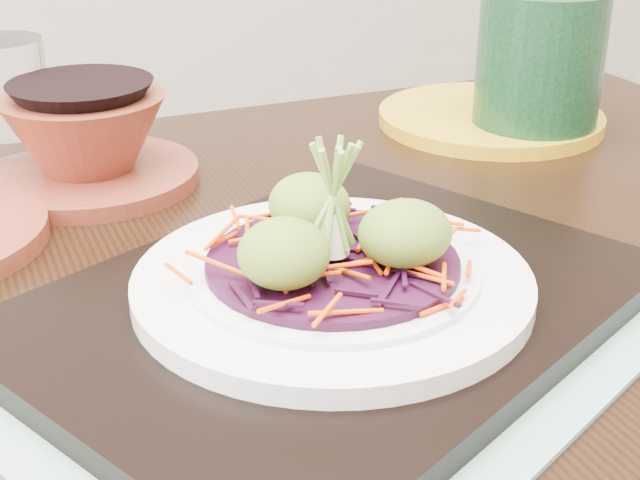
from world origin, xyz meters
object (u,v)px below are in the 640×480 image
object	(u,v)px
yellow_plate	(490,118)
dining_table	(272,389)
green_jar	(539,65)
serving_tray	(332,304)
water_glass	(4,103)
white_plate	(332,281)
terracotta_bowl_set	(87,145)

from	to	relation	value
yellow_plate	dining_table	bearing A→B (deg)	-142.94
yellow_plate	green_jar	distance (m)	0.08
serving_tray	water_glass	distance (m)	0.39
water_glass	yellow_plate	size ratio (longest dim) A/B	0.49
dining_table	water_glass	world-z (taller)	water_glass
dining_table	green_jar	xyz separation A→B (m)	(0.32, 0.18, 0.16)
white_plate	yellow_plate	bearing A→B (deg)	46.38
white_plate	yellow_plate	world-z (taller)	white_plate
white_plate	yellow_plate	xyz separation A→B (m)	(0.28, 0.30, -0.02)
dining_table	terracotta_bowl_set	distance (m)	0.26
terracotta_bowl_set	yellow_plate	world-z (taller)	terracotta_bowl_set
serving_tray	yellow_plate	world-z (taller)	serving_tray
water_glass	terracotta_bowl_set	world-z (taller)	water_glass
serving_tray	water_glass	bearing A→B (deg)	86.94
water_glass	white_plate	bearing A→B (deg)	-65.78
white_plate	terracotta_bowl_set	size ratio (longest dim) A/B	1.32
serving_tray	water_glass	size ratio (longest dim) A/B	3.32
white_plate	dining_table	bearing A→B (deg)	102.78
serving_tray	water_glass	world-z (taller)	water_glass
green_jar	white_plate	bearing A→B (deg)	-140.08
serving_tray	green_jar	size ratio (longest dim) A/B	2.66
dining_table	serving_tray	xyz separation A→B (m)	(0.02, -0.07, 0.10)
white_plate	green_jar	world-z (taller)	green_jar
serving_tray	yellow_plate	bearing A→B (deg)	19.10
dining_table	serving_tray	bearing A→B (deg)	-79.53
serving_tray	terracotta_bowl_set	size ratio (longest dim) A/B	2.02
dining_table	serving_tray	size ratio (longest dim) A/B	3.15
white_plate	terracotta_bowl_set	bearing A→B (deg)	109.98
serving_tray	white_plate	xyz separation A→B (m)	(0.00, 0.00, 0.02)
serving_tray	green_jar	bearing A→B (deg)	12.64
serving_tray	green_jar	world-z (taller)	green_jar
yellow_plate	water_glass	bearing A→B (deg)	173.38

